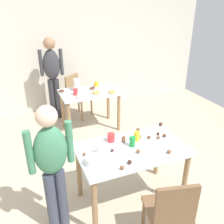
{
  "coord_description": "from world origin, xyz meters",
  "views": [
    {
      "loc": [
        -1.11,
        -2.06,
        2.28
      ],
      "look_at": [
        0.01,
        0.69,
        0.9
      ],
      "focal_mm": 39.45,
      "sensor_mm": 36.0,
      "label": 1
    }
  ],
  "objects_px": {
    "person_girl_near": "(52,162)",
    "pitcher_far": "(77,85)",
    "person_adult_far": "(52,71)",
    "soda_can": "(132,141)",
    "chair_far_table": "(76,93)",
    "chair_near_table": "(170,211)",
    "dining_table_near": "(132,155)",
    "dining_table_far": "(90,98)",
    "mixing_bowl": "(94,160)"
  },
  "relations": [
    {
      "from": "person_girl_near",
      "to": "soda_can",
      "type": "bearing_deg",
      "value": 7.09
    },
    {
      "from": "soda_can",
      "to": "pitcher_far",
      "type": "bearing_deg",
      "value": 92.89
    },
    {
      "from": "mixing_bowl",
      "to": "dining_table_far",
      "type": "bearing_deg",
      "value": 73.75
    },
    {
      "from": "dining_table_near",
      "to": "dining_table_far",
      "type": "xyz_separation_m",
      "value": [
        0.11,
        1.94,
        -0.02
      ]
    },
    {
      "from": "dining_table_near",
      "to": "soda_can",
      "type": "bearing_deg",
      "value": 61.75
    },
    {
      "from": "dining_table_near",
      "to": "dining_table_far",
      "type": "height_order",
      "value": "same"
    },
    {
      "from": "chair_far_table",
      "to": "pitcher_far",
      "type": "distance_m",
      "value": 0.66
    },
    {
      "from": "person_adult_far",
      "to": "soda_can",
      "type": "height_order",
      "value": "person_adult_far"
    },
    {
      "from": "mixing_bowl",
      "to": "chair_near_table",
      "type": "bearing_deg",
      "value": -50.08
    },
    {
      "from": "person_adult_far",
      "to": "mixing_bowl",
      "type": "bearing_deg",
      "value": -91.55
    },
    {
      "from": "dining_table_far",
      "to": "dining_table_near",
      "type": "bearing_deg",
      "value": -93.25
    },
    {
      "from": "mixing_bowl",
      "to": "soda_can",
      "type": "height_order",
      "value": "soda_can"
    },
    {
      "from": "pitcher_far",
      "to": "dining_table_far",
      "type": "bearing_deg",
      "value": -31.77
    },
    {
      "from": "chair_far_table",
      "to": "person_adult_far",
      "type": "height_order",
      "value": "person_adult_far"
    },
    {
      "from": "dining_table_near",
      "to": "pitcher_far",
      "type": "bearing_deg",
      "value": 92.38
    },
    {
      "from": "mixing_bowl",
      "to": "person_girl_near",
      "type": "bearing_deg",
      "value": 176.05
    },
    {
      "from": "person_adult_far",
      "to": "pitcher_far",
      "type": "height_order",
      "value": "person_adult_far"
    },
    {
      "from": "chair_near_table",
      "to": "soda_can",
      "type": "distance_m",
      "value": 0.83
    },
    {
      "from": "chair_far_table",
      "to": "person_adult_far",
      "type": "relative_size",
      "value": 0.53
    },
    {
      "from": "chair_far_table",
      "to": "person_girl_near",
      "type": "xyz_separation_m",
      "value": [
        -0.92,
        -2.69,
        0.36
      ]
    },
    {
      "from": "dining_table_near",
      "to": "person_adult_far",
      "type": "bearing_deg",
      "value": 98.83
    },
    {
      "from": "person_girl_near",
      "to": "soda_can",
      "type": "xyz_separation_m",
      "value": [
        0.91,
        0.11,
        -0.05
      ]
    },
    {
      "from": "dining_table_far",
      "to": "chair_far_table",
      "type": "distance_m",
      "value": 0.68
    },
    {
      "from": "dining_table_far",
      "to": "mixing_bowl",
      "type": "bearing_deg",
      "value": -106.25
    },
    {
      "from": "dining_table_near",
      "to": "chair_far_table",
      "type": "height_order",
      "value": "chair_far_table"
    },
    {
      "from": "person_adult_far",
      "to": "person_girl_near",
      "type": "bearing_deg",
      "value": -99.95
    },
    {
      "from": "chair_near_table",
      "to": "pitcher_far",
      "type": "height_order",
      "value": "pitcher_far"
    },
    {
      "from": "chair_far_table",
      "to": "pitcher_far",
      "type": "xyz_separation_m",
      "value": [
        -0.11,
        -0.55,
        0.36
      ]
    },
    {
      "from": "chair_near_table",
      "to": "chair_far_table",
      "type": "relative_size",
      "value": 1.0
    },
    {
      "from": "chair_near_table",
      "to": "soda_can",
      "type": "bearing_deg",
      "value": 91.49
    },
    {
      "from": "dining_table_near",
      "to": "person_girl_near",
      "type": "distance_m",
      "value": 0.92
    },
    {
      "from": "mixing_bowl",
      "to": "dining_table_near",
      "type": "bearing_deg",
      "value": 12.71
    },
    {
      "from": "person_girl_near",
      "to": "chair_far_table",
      "type": "bearing_deg",
      "value": 71.12
    },
    {
      "from": "person_girl_near",
      "to": "pitcher_far",
      "type": "xyz_separation_m",
      "value": [
        0.81,
        2.15,
        -0.0
      ]
    },
    {
      "from": "chair_far_table",
      "to": "person_girl_near",
      "type": "height_order",
      "value": "person_girl_near"
    },
    {
      "from": "chair_near_table",
      "to": "mixing_bowl",
      "type": "height_order",
      "value": "chair_near_table"
    },
    {
      "from": "chair_far_table",
      "to": "soda_can",
      "type": "distance_m",
      "value": 2.6
    },
    {
      "from": "dining_table_near",
      "to": "pitcher_far",
      "type": "xyz_separation_m",
      "value": [
        -0.09,
        2.07,
        0.21
      ]
    },
    {
      "from": "chair_near_table",
      "to": "mixing_bowl",
      "type": "distance_m",
      "value": 0.87
    },
    {
      "from": "chair_far_table",
      "to": "mixing_bowl",
      "type": "relative_size",
      "value": 4.79
    },
    {
      "from": "chair_near_table",
      "to": "person_girl_near",
      "type": "relative_size",
      "value": 0.6
    },
    {
      "from": "person_adult_far",
      "to": "mixing_bowl",
      "type": "distance_m",
      "value": 2.78
    },
    {
      "from": "dining_table_near",
      "to": "mixing_bowl",
      "type": "bearing_deg",
      "value": -167.29
    },
    {
      "from": "pitcher_far",
      "to": "chair_near_table",
      "type": "bearing_deg",
      "value": -87.49
    },
    {
      "from": "soda_can",
      "to": "pitcher_far",
      "type": "xyz_separation_m",
      "value": [
        -0.1,
        2.03,
        0.05
      ]
    },
    {
      "from": "dining_table_far",
      "to": "person_adult_far",
      "type": "height_order",
      "value": "person_adult_far"
    },
    {
      "from": "dining_table_far",
      "to": "pitcher_far",
      "type": "height_order",
      "value": "pitcher_far"
    },
    {
      "from": "dining_table_near",
      "to": "person_girl_near",
      "type": "xyz_separation_m",
      "value": [
        -0.89,
        -0.08,
        0.21
      ]
    },
    {
      "from": "dining_table_near",
      "to": "soda_can",
      "type": "height_order",
      "value": "soda_can"
    },
    {
      "from": "pitcher_far",
      "to": "dining_table_near",
      "type": "bearing_deg",
      "value": -87.62
    }
  ]
}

